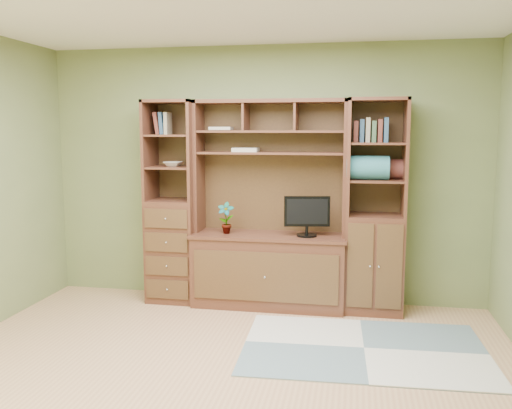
% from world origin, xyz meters
% --- Properties ---
extents(room, '(4.60, 4.10, 2.64)m').
position_xyz_m(room, '(0.00, 0.00, 1.30)').
color(room, tan).
rests_on(room, ground).
extents(center_hutch, '(1.54, 0.53, 2.05)m').
position_xyz_m(center_hutch, '(0.10, 1.73, 1.02)').
color(center_hutch, '#4B271A').
rests_on(center_hutch, ground).
extents(left_tower, '(0.50, 0.45, 2.05)m').
position_xyz_m(left_tower, '(-0.90, 1.77, 1.02)').
color(left_tower, '#4B271A').
rests_on(left_tower, ground).
extents(right_tower, '(0.55, 0.45, 2.05)m').
position_xyz_m(right_tower, '(1.13, 1.77, 1.02)').
color(right_tower, '#4B271A').
rests_on(right_tower, ground).
extents(rug, '(1.99, 1.37, 0.01)m').
position_xyz_m(rug, '(1.04, 0.79, 0.01)').
color(rug, '#959A9A').
rests_on(rug, ground).
extents(monitor, '(0.47, 0.27, 0.54)m').
position_xyz_m(monitor, '(0.48, 1.70, 1.00)').
color(monitor, black).
rests_on(monitor, center_hutch).
extents(orchid, '(0.17, 0.11, 0.32)m').
position_xyz_m(orchid, '(-0.33, 1.70, 0.89)').
color(orchid, '#A06336').
rests_on(orchid, center_hutch).
extents(magazines, '(0.25, 0.18, 0.04)m').
position_xyz_m(magazines, '(-0.15, 1.82, 1.56)').
color(magazines, '#AEA895').
rests_on(magazines, center_hutch).
extents(bowl, '(0.19, 0.19, 0.05)m').
position_xyz_m(bowl, '(-0.89, 1.77, 1.41)').
color(bowl, beige).
rests_on(bowl, left_tower).
extents(blanket_teal, '(0.39, 0.23, 0.23)m').
position_xyz_m(blanket_teal, '(1.05, 1.73, 1.40)').
color(blanket_teal, '#2A6670').
rests_on(blanket_teal, right_tower).
extents(blanket_red, '(0.34, 0.19, 0.19)m').
position_xyz_m(blanket_red, '(1.22, 1.85, 1.38)').
color(blanket_red, brown).
rests_on(blanket_red, right_tower).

